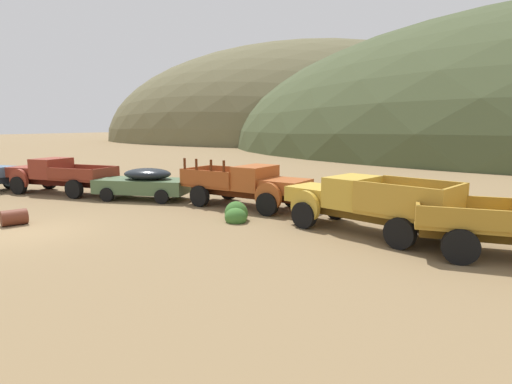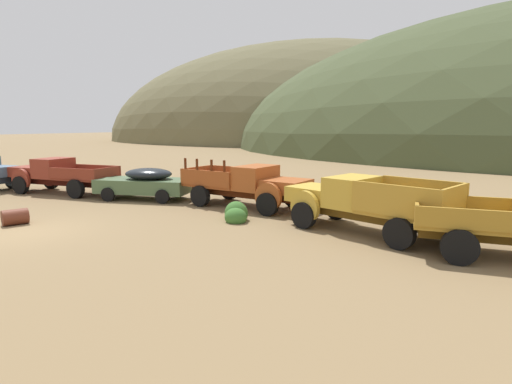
{
  "view_description": "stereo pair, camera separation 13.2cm",
  "coord_description": "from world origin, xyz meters",
  "px_view_note": "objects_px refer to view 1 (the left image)",
  "views": [
    {
      "loc": [
        13.2,
        -9.0,
        3.66
      ],
      "look_at": [
        6.31,
        5.25,
        1.11
      ],
      "focal_mm": 29.16,
      "sensor_mm": 36.0,
      "label": 1
    },
    {
      "loc": [
        13.32,
        -8.94,
        3.66
      ],
      "look_at": [
        6.31,
        5.25,
        1.11
      ],
      "focal_mm": 29.16,
      "sensor_mm": 36.0,
      "label": 2
    }
  ],
  "objects_px": {
    "truck_rust_red": "(54,175)",
    "oil_drum_by_truck": "(14,217)",
    "car_weathered_green": "(140,183)",
    "truck_faded_yellow": "(356,202)",
    "truck_oxide_orange": "(253,186)"
  },
  "relations": [
    {
      "from": "truck_rust_red",
      "to": "oil_drum_by_truck",
      "type": "xyz_separation_m",
      "value": [
        5.06,
        -5.76,
        -0.7
      ]
    },
    {
      "from": "car_weathered_green",
      "to": "oil_drum_by_truck",
      "type": "xyz_separation_m",
      "value": [
        -0.49,
        -6.29,
        -0.53
      ]
    },
    {
      "from": "truck_faded_yellow",
      "to": "car_weathered_green",
      "type": "bearing_deg",
      "value": 10.69
    },
    {
      "from": "oil_drum_by_truck",
      "to": "truck_faded_yellow",
      "type": "bearing_deg",
      "value": 22.37
    },
    {
      "from": "truck_rust_red",
      "to": "car_weathered_green",
      "type": "relative_size",
      "value": 1.24
    },
    {
      "from": "oil_drum_by_truck",
      "to": "truck_oxide_orange",
      "type": "bearing_deg",
      "value": 46.25
    },
    {
      "from": "car_weathered_green",
      "to": "oil_drum_by_truck",
      "type": "bearing_deg",
      "value": 71.37
    },
    {
      "from": "truck_rust_red",
      "to": "truck_faded_yellow",
      "type": "height_order",
      "value": "truck_faded_yellow"
    },
    {
      "from": "oil_drum_by_truck",
      "to": "car_weathered_green",
      "type": "bearing_deg",
      "value": 85.5
    },
    {
      "from": "truck_rust_red",
      "to": "truck_oxide_orange",
      "type": "xyz_separation_m",
      "value": [
        11.57,
        1.04,
        0.01
      ]
    },
    {
      "from": "car_weathered_green",
      "to": "truck_faded_yellow",
      "type": "distance_m",
      "value": 11.12
    },
    {
      "from": "truck_rust_red",
      "to": "oil_drum_by_truck",
      "type": "bearing_deg",
      "value": 125.91
    },
    {
      "from": "car_weathered_green",
      "to": "truck_faded_yellow",
      "type": "bearing_deg",
      "value": 157.83
    },
    {
      "from": "truck_rust_red",
      "to": "truck_oxide_orange",
      "type": "relative_size",
      "value": 1.03
    },
    {
      "from": "truck_oxide_orange",
      "to": "truck_faded_yellow",
      "type": "height_order",
      "value": "truck_oxide_orange"
    }
  ]
}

